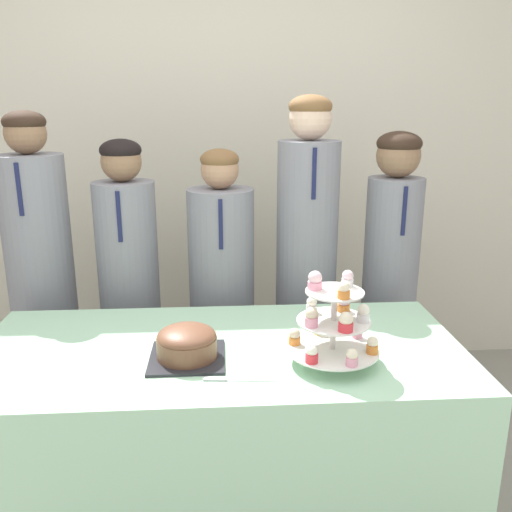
{
  "coord_description": "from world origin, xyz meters",
  "views": [
    {
      "loc": [
        0.01,
        -1.37,
        1.59
      ],
      "look_at": [
        0.13,
        0.44,
        1.07
      ],
      "focal_mm": 38.0,
      "sensor_mm": 36.0,
      "label": 1
    }
  ],
  "objects_px": {
    "student_1": "(131,301)",
    "student_3": "(306,278)",
    "student_0": "(43,292)",
    "cake_knife": "(230,380)",
    "student_4": "(389,288)",
    "round_cake": "(187,343)",
    "cupcake_stand": "(333,323)",
    "student_2": "(222,306)"
  },
  "relations": [
    {
      "from": "student_1",
      "to": "student_3",
      "type": "height_order",
      "value": "student_3"
    },
    {
      "from": "student_0",
      "to": "student_3",
      "type": "xyz_separation_m",
      "value": [
        1.23,
        0.0,
        0.04
      ]
    },
    {
      "from": "cake_knife",
      "to": "student_4",
      "type": "height_order",
      "value": "student_4"
    },
    {
      "from": "round_cake",
      "to": "student_1",
      "type": "bearing_deg",
      "value": 112.56
    },
    {
      "from": "cake_knife",
      "to": "student_0",
      "type": "height_order",
      "value": "student_0"
    },
    {
      "from": "round_cake",
      "to": "student_4",
      "type": "height_order",
      "value": "student_4"
    },
    {
      "from": "cupcake_stand",
      "to": "student_4",
      "type": "height_order",
      "value": "student_4"
    },
    {
      "from": "cupcake_stand",
      "to": "student_2",
      "type": "bearing_deg",
      "value": 114.23
    },
    {
      "from": "cupcake_stand",
      "to": "student_2",
      "type": "distance_m",
      "value": 0.92
    },
    {
      "from": "round_cake",
      "to": "student_2",
      "type": "height_order",
      "value": "student_2"
    },
    {
      "from": "student_2",
      "to": "student_0",
      "type": "bearing_deg",
      "value": 180.0
    },
    {
      "from": "cupcake_stand",
      "to": "student_3",
      "type": "bearing_deg",
      "value": 87.3
    },
    {
      "from": "cupcake_stand",
      "to": "student_0",
      "type": "xyz_separation_m",
      "value": [
        -1.19,
        0.81,
        -0.15
      ]
    },
    {
      "from": "student_3",
      "to": "student_4",
      "type": "bearing_deg",
      "value": -0.0
    },
    {
      "from": "cake_knife",
      "to": "student_2",
      "type": "bearing_deg",
      "value": 96.92
    },
    {
      "from": "cupcake_stand",
      "to": "student_1",
      "type": "relative_size",
      "value": 0.22
    },
    {
      "from": "student_1",
      "to": "student_2",
      "type": "relative_size",
      "value": 1.03
    },
    {
      "from": "student_0",
      "to": "student_1",
      "type": "distance_m",
      "value": 0.4
    },
    {
      "from": "cake_knife",
      "to": "student_3",
      "type": "distance_m",
      "value": 0.98
    },
    {
      "from": "student_1",
      "to": "student_3",
      "type": "bearing_deg",
      "value": 0.0
    },
    {
      "from": "round_cake",
      "to": "student_0",
      "type": "height_order",
      "value": "student_0"
    },
    {
      "from": "student_0",
      "to": "student_4",
      "type": "height_order",
      "value": "student_0"
    },
    {
      "from": "cake_knife",
      "to": "cupcake_stand",
      "type": "bearing_deg",
      "value": 21.4
    },
    {
      "from": "cake_knife",
      "to": "student_4",
      "type": "relative_size",
      "value": 0.17
    },
    {
      "from": "student_2",
      "to": "student_4",
      "type": "relative_size",
      "value": 0.95
    },
    {
      "from": "cupcake_stand",
      "to": "student_3",
      "type": "relative_size",
      "value": 0.19
    },
    {
      "from": "cupcake_stand",
      "to": "student_1",
      "type": "bearing_deg",
      "value": 134.56
    },
    {
      "from": "student_2",
      "to": "student_3",
      "type": "xyz_separation_m",
      "value": [
        0.4,
        0.0,
        0.13
      ]
    },
    {
      "from": "cake_knife",
      "to": "student_2",
      "type": "height_order",
      "value": "student_2"
    },
    {
      "from": "cake_knife",
      "to": "student_2",
      "type": "distance_m",
      "value": 0.91
    },
    {
      "from": "cupcake_stand",
      "to": "student_3",
      "type": "distance_m",
      "value": 0.82
    },
    {
      "from": "round_cake",
      "to": "cake_knife",
      "type": "relative_size",
      "value": 1.01
    },
    {
      "from": "student_2",
      "to": "student_3",
      "type": "bearing_deg",
      "value": 0.0
    },
    {
      "from": "student_2",
      "to": "student_3",
      "type": "distance_m",
      "value": 0.42
    },
    {
      "from": "student_0",
      "to": "student_2",
      "type": "distance_m",
      "value": 0.83
    },
    {
      "from": "cupcake_stand",
      "to": "student_4",
      "type": "bearing_deg",
      "value": 61.03
    },
    {
      "from": "cupcake_stand",
      "to": "student_2",
      "type": "relative_size",
      "value": 0.23
    },
    {
      "from": "cupcake_stand",
      "to": "round_cake",
      "type": "bearing_deg",
      "value": 172.86
    },
    {
      "from": "round_cake",
      "to": "cupcake_stand",
      "type": "height_order",
      "value": "cupcake_stand"
    },
    {
      "from": "student_2",
      "to": "student_4",
      "type": "bearing_deg",
      "value": -0.0
    },
    {
      "from": "round_cake",
      "to": "cake_knife",
      "type": "distance_m",
      "value": 0.22
    },
    {
      "from": "round_cake",
      "to": "student_1",
      "type": "xyz_separation_m",
      "value": [
        -0.31,
        0.75,
        -0.12
      ]
    }
  ]
}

